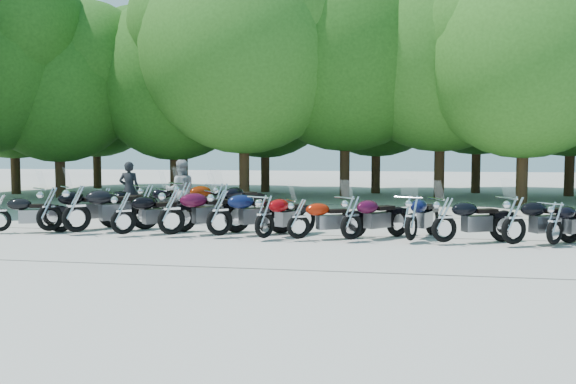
% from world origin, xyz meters
% --- Properties ---
extents(ground, '(90.00, 90.00, 0.00)m').
position_xyz_m(ground, '(0.00, 0.00, 0.00)').
color(ground, gray).
rests_on(ground, ground).
extents(tree_0, '(7.50, 7.50, 9.21)m').
position_xyz_m(tree_0, '(-15.42, 12.98, 5.45)').
color(tree_0, '#3A2614').
rests_on(tree_0, ground).
extents(tree_1, '(6.97, 6.97, 8.55)m').
position_xyz_m(tree_1, '(-12.04, 11.24, 5.06)').
color(tree_1, '#3A2614').
rests_on(tree_1, ground).
extents(tree_2, '(7.31, 7.31, 8.97)m').
position_xyz_m(tree_2, '(-7.25, 12.84, 5.31)').
color(tree_2, '#3A2614').
rests_on(tree_2, ground).
extents(tree_3, '(8.70, 8.70, 10.67)m').
position_xyz_m(tree_3, '(-3.57, 11.24, 6.32)').
color(tree_3, '#3A2614').
rests_on(tree_3, ground).
extents(tree_4, '(9.13, 9.13, 11.20)m').
position_xyz_m(tree_4, '(0.54, 13.09, 6.64)').
color(tree_4, '#3A2614').
rests_on(tree_4, ground).
extents(tree_5, '(9.04, 9.04, 11.10)m').
position_xyz_m(tree_5, '(4.61, 13.20, 6.57)').
color(tree_5, '#3A2614').
rests_on(tree_5, ground).
extents(tree_6, '(8.00, 8.00, 9.82)m').
position_xyz_m(tree_6, '(7.55, 10.82, 5.81)').
color(tree_6, '#3A2614').
rests_on(tree_6, ground).
extents(tree_9, '(7.59, 7.59, 9.32)m').
position_xyz_m(tree_9, '(-13.53, 17.59, 5.52)').
color(tree_9, '#3A2614').
rests_on(tree_9, ground).
extents(tree_10, '(7.78, 7.78, 9.55)m').
position_xyz_m(tree_10, '(-8.29, 16.97, 5.66)').
color(tree_10, '#3A2614').
rests_on(tree_10, ground).
extents(tree_11, '(7.56, 7.56, 9.28)m').
position_xyz_m(tree_11, '(-3.76, 16.43, 5.49)').
color(tree_11, '#3A2614').
rests_on(tree_11, ground).
extents(tree_12, '(7.88, 7.88, 9.67)m').
position_xyz_m(tree_12, '(1.80, 16.47, 5.72)').
color(tree_12, '#3A2614').
rests_on(tree_12, ground).
extents(tree_13, '(8.31, 8.31, 10.20)m').
position_xyz_m(tree_13, '(6.69, 17.47, 6.04)').
color(tree_13, '#3A2614').
rests_on(tree_13, ground).
extents(tree_14, '(8.02, 8.02, 9.84)m').
position_xyz_m(tree_14, '(10.68, 16.09, 5.83)').
color(tree_14, '#3A2614').
rests_on(tree_14, ground).
extents(motorcycle_1, '(2.05, 2.40, 1.38)m').
position_xyz_m(motorcycle_1, '(-6.14, 0.61, 0.69)').
color(motorcycle_1, black).
rests_on(motorcycle_1, ground).
extents(motorcycle_2, '(2.38, 2.36, 1.45)m').
position_xyz_m(motorcycle_2, '(-5.32, 0.49, 0.73)').
color(motorcycle_2, black).
rests_on(motorcycle_2, ground).
extents(motorcycle_3, '(2.11, 2.03, 1.27)m').
position_xyz_m(motorcycle_3, '(-4.00, 0.39, 0.63)').
color(motorcycle_3, black).
rests_on(motorcycle_3, ground).
extents(motorcycle_4, '(2.39, 2.14, 1.40)m').
position_xyz_m(motorcycle_4, '(-2.78, 0.50, 0.70)').
color(motorcycle_4, '#3D081F').
rests_on(motorcycle_4, ground).
extents(motorcycle_5, '(2.35, 2.05, 1.36)m').
position_xyz_m(motorcycle_5, '(-1.56, 0.58, 0.68)').
color(motorcycle_5, '#0D153B').
rests_on(motorcycle_5, ground).
extents(motorcycle_6, '(1.70, 2.24, 1.25)m').
position_xyz_m(motorcycle_6, '(-0.38, 0.37, 0.62)').
color(motorcycle_6, '#8D0509').
rests_on(motorcycle_6, ground).
extents(motorcycle_7, '(2.08, 1.52, 1.15)m').
position_xyz_m(motorcycle_7, '(0.44, 0.43, 0.58)').
color(motorcycle_7, '#951805').
rests_on(motorcycle_7, ground).
extents(motorcycle_8, '(2.00, 2.07, 1.25)m').
position_xyz_m(motorcycle_8, '(1.69, 0.47, 0.62)').
color(motorcycle_8, '#390721').
rests_on(motorcycle_8, ground).
extents(motorcycle_9, '(1.43, 2.35, 1.27)m').
position_xyz_m(motorcycle_9, '(3.08, 0.58, 0.64)').
color(motorcycle_9, '#0C1135').
rests_on(motorcycle_9, ground).
extents(motorcycle_10, '(2.28, 1.60, 1.25)m').
position_xyz_m(motorcycle_10, '(3.82, 0.43, 0.63)').
color(motorcycle_10, black).
rests_on(motorcycle_10, ground).
extents(motorcycle_11, '(2.33, 1.79, 1.30)m').
position_xyz_m(motorcycle_11, '(5.34, 0.38, 0.65)').
color(motorcycle_11, black).
rests_on(motorcycle_11, ground).
extents(motorcycle_12, '(1.86, 1.93, 1.16)m').
position_xyz_m(motorcycle_12, '(6.24, 0.54, 0.58)').
color(motorcycle_12, black).
rests_on(motorcycle_12, ground).
extents(motorcycle_14, '(1.77, 2.00, 1.16)m').
position_xyz_m(motorcycle_14, '(-5.93, 3.25, 0.58)').
color(motorcycle_14, black).
rests_on(motorcycle_14, ground).
extents(motorcycle_15, '(1.82, 2.27, 1.28)m').
position_xyz_m(motorcycle_15, '(-4.62, 3.33, 0.64)').
color(motorcycle_15, black).
rests_on(motorcycle_15, ground).
extents(motorcycle_16, '(2.11, 2.43, 1.40)m').
position_xyz_m(motorcycle_16, '(-3.38, 3.10, 0.70)').
color(motorcycle_16, maroon).
rests_on(motorcycle_16, ground).
extents(motorcycle_17, '(1.73, 2.49, 1.37)m').
position_xyz_m(motorcycle_17, '(-2.26, 3.16, 0.68)').
color(motorcycle_17, black).
rests_on(motorcycle_17, ground).
extents(rider_0, '(0.71, 0.52, 1.80)m').
position_xyz_m(rider_0, '(-5.70, 4.51, 0.90)').
color(rider_0, black).
rests_on(rider_0, ground).
extents(rider_1, '(1.12, 1.01, 1.87)m').
position_xyz_m(rider_1, '(-3.71, 3.79, 0.94)').
color(rider_1, '#9F9FA2').
rests_on(rider_1, ground).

